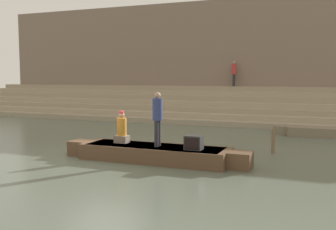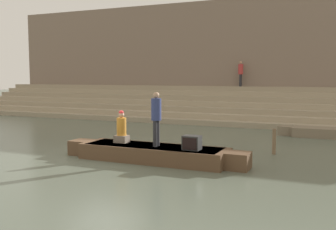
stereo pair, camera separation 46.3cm
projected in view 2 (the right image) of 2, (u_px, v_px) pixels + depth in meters
ground_plane at (105, 156)px, 13.71m from camera, size 120.00×120.00×0.00m
ghat_steps at (214, 108)px, 25.26m from camera, size 36.00×5.31×2.11m
back_wall at (225, 59)px, 27.22m from camera, size 34.20×1.28×7.95m
rowboat_main at (153, 153)px, 12.83m from camera, size 6.33×1.49×0.51m
person_standing at (156, 115)px, 12.58m from camera, size 0.32×0.32×1.76m
person_rowing at (122, 129)px, 13.39m from camera, size 0.45×0.36×1.10m
tv_set at (192, 143)px, 12.07m from camera, size 0.53×0.42×0.44m
mooring_post at (274, 142)px, 13.94m from camera, size 0.13×0.13×0.92m
person_on_steps at (241, 72)px, 25.89m from camera, size 0.32×0.32×1.66m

